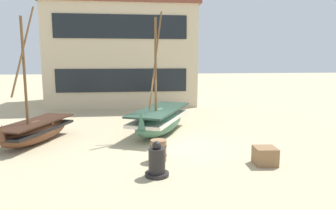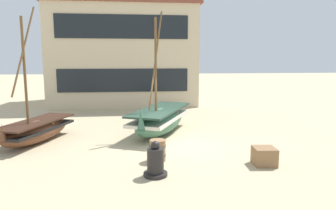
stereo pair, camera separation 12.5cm
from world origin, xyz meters
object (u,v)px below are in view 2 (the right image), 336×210
Objects in this scene: fishing_boat_centre_large at (36,130)px; harbor_building_main at (124,55)px; capstan_winch at (155,162)px; cargo_crate at (264,156)px; wooden_barrel at (158,150)px; fishing_boat_near_left at (160,119)px.

harbor_building_main is at bearing 74.06° from fishing_boat_centre_large.
harbor_building_main is at bearing 94.40° from capstan_winch.
fishing_boat_centre_large is at bearing 136.98° from capstan_winch.
harbor_building_main is (3.26, 11.43, 3.14)m from fishing_boat_centre_large.
cargo_crate is 16.12m from harbor_building_main.
harbor_building_main reaches higher than wooden_barrel.
fishing_boat_near_left reaches higher than cargo_crate.
cargo_crate is 0.06× the size of harbor_building_main.
fishing_boat_centre_large is 12.30m from harbor_building_main.
fishing_boat_near_left is 5.40m from cargo_crate.
fishing_boat_near_left is 1.01× the size of fishing_boat_centre_large.
cargo_crate is at bearing -13.22° from wooden_barrel.
fishing_boat_near_left is at bearing 10.38° from fishing_boat_centre_large.
cargo_crate is (2.86, -4.56, -0.34)m from fishing_boat_near_left.
wooden_barrel is (4.63, -2.86, -0.15)m from fishing_boat_centre_large.
cargo_crate is at bearing -72.82° from harbor_building_main.
harbor_building_main is (-1.20, 15.60, 3.23)m from capstan_winch.
harbor_building_main is at bearing 95.46° from wooden_barrel.
harbor_building_main reaches higher than capstan_winch.
fishing_boat_centre_large is at bearing -105.94° from harbor_building_main.
harbor_building_main is at bearing 99.71° from fishing_boat_near_left.
fishing_boat_near_left is 5.25× the size of capstan_winch.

